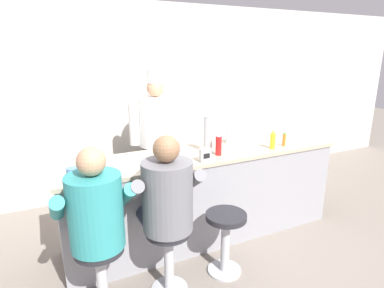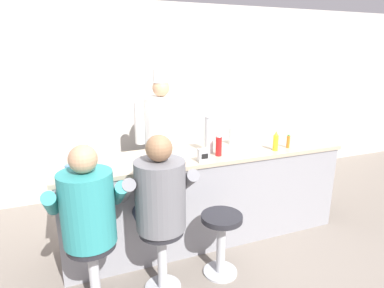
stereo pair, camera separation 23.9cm
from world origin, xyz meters
name	(u,v)px [view 2 (the right image)]	position (x,y,z in m)	size (l,w,h in m)	color
ground_plane	(218,252)	(0.00, 0.00, 0.00)	(20.00, 20.00, 0.00)	slate
wall_back	(162,99)	(0.00, 1.95, 1.35)	(10.00, 0.06, 2.70)	beige
diner_counter	(205,195)	(0.00, 0.35, 0.50)	(3.08, 0.70, 1.00)	gray
ketchup_bottle_red	(219,145)	(0.08, 0.20, 1.11)	(0.06, 0.06, 0.25)	red
mustard_bottle_yellow	(276,141)	(0.74, 0.14, 1.10)	(0.06, 0.06, 0.21)	yellow
hot_sauce_bottle_orange	(288,142)	(0.93, 0.17, 1.07)	(0.04, 0.04, 0.15)	orange
water_pitcher_clear	(234,136)	(0.44, 0.53, 1.10)	(0.15, 0.13, 0.20)	silver
breakfast_plate	(171,159)	(-0.42, 0.24, 1.01)	(0.27, 0.27, 0.05)	white
cereal_bowl	(86,174)	(-1.23, 0.07, 1.02)	(0.16, 0.16, 0.06)	white
coffee_mug_blue	(71,169)	(-1.35, 0.22, 1.04)	(0.14, 0.10, 0.08)	#4C7AB2
cup_stack_steel	(209,134)	(0.04, 0.35, 1.19)	(0.11, 0.11, 0.39)	#B7BABF
napkin_dispenser_chrome	(204,155)	(-0.14, 0.07, 1.06)	(0.11, 0.07, 0.13)	silver
diner_seated_teal	(88,212)	(-1.26, -0.28, 0.84)	(0.61, 0.60, 1.39)	#B2B5BA
diner_seated_grey	(159,199)	(-0.69, -0.27, 0.85)	(0.63, 0.62, 1.41)	#B2B5BA
empty_stool_round	(221,235)	(-0.12, -0.31, 0.41)	(0.38, 0.38, 0.61)	#B2B5BA
cook_in_whites_near	(162,133)	(-0.19, 1.32, 1.00)	(0.71, 0.46, 1.83)	#232328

